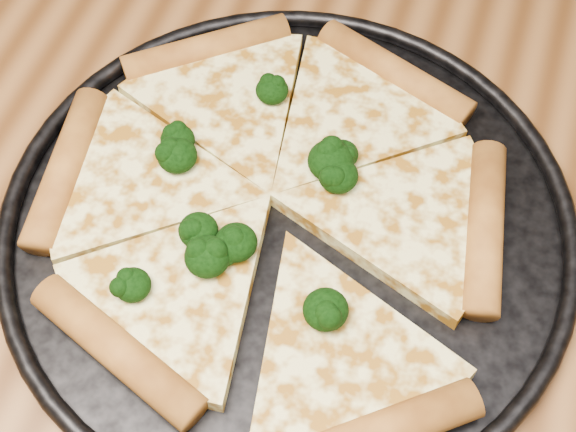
% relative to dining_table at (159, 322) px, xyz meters
% --- Properties ---
extents(dining_table, '(1.20, 0.90, 0.75)m').
position_rel_dining_table_xyz_m(dining_table, '(0.00, 0.00, 0.00)').
color(dining_table, brown).
rests_on(dining_table, ground).
extents(pizza_pan, '(0.38, 0.38, 0.02)m').
position_rel_dining_table_xyz_m(pizza_pan, '(0.08, 0.05, 0.10)').
color(pizza_pan, black).
rests_on(pizza_pan, dining_table).
extents(pizza, '(0.33, 0.35, 0.02)m').
position_rel_dining_table_xyz_m(pizza, '(0.07, 0.06, 0.11)').
color(pizza, '#FFF59C').
rests_on(pizza, pizza_pan).
extents(broccoli_florets, '(0.16, 0.20, 0.02)m').
position_rel_dining_table_xyz_m(broccoli_florets, '(0.06, 0.05, 0.12)').
color(broccoli_florets, black).
rests_on(broccoli_florets, pizza).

